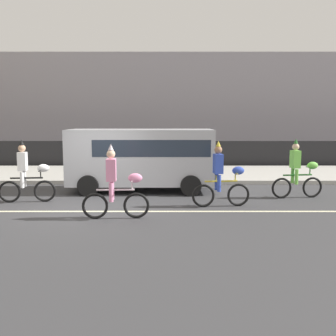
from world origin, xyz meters
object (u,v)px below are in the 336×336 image
object	(u,v)px
parade_cyclist_zebra	(28,175)
parade_cyclist_lime	(299,172)
parade_cyclist_cobalt	(223,178)
parked_van_silver	(145,155)
parade_cyclist_pink	(117,186)

from	to	relation	value
parade_cyclist_zebra	parade_cyclist_lime	bearing A→B (deg)	4.42
parade_cyclist_cobalt	parked_van_silver	xyz separation A→B (m)	(-2.43, 2.58, 0.44)
parade_cyclist_cobalt	parade_cyclist_pink	bearing A→B (deg)	-154.15
parade_cyclist_pink	parade_cyclist_cobalt	world-z (taller)	same
parade_cyclist_lime	parked_van_silver	xyz separation A→B (m)	(-5.06, 1.30, 0.44)
parade_cyclist_zebra	parade_cyclist_pink	xyz separation A→B (m)	(2.98, -2.01, 0.00)
parade_cyclist_pink	parade_cyclist_cobalt	size ratio (longest dim) A/B	1.00
parade_cyclist_pink	parked_van_silver	world-z (taller)	parked_van_silver
parade_cyclist_zebra	parade_cyclist_pink	world-z (taller)	same
parade_cyclist_pink	parade_cyclist_cobalt	distance (m)	3.20
parade_cyclist_cobalt	parked_van_silver	world-z (taller)	parked_van_silver
parade_cyclist_zebra	parade_cyclist_pink	bearing A→B (deg)	-34.00
parade_cyclist_cobalt	parade_cyclist_zebra	bearing A→B (deg)	173.99
parade_cyclist_zebra	parade_cyclist_lime	size ratio (longest dim) A/B	1.00
parade_cyclist_pink	parked_van_silver	bearing A→B (deg)	83.52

